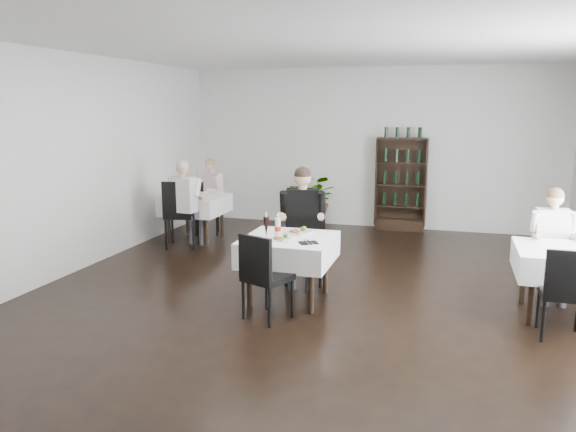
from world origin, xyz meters
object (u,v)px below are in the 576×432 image
object	(u,v)px
potted_tree	(315,200)
diner_main	(302,217)
wine_shelf	(401,185)
main_table	(289,249)

from	to	relation	value
potted_tree	diner_main	world-z (taller)	diner_main
wine_shelf	main_table	size ratio (longest dim) A/B	1.70
wine_shelf	diner_main	bearing A→B (deg)	-104.29
wine_shelf	potted_tree	xyz separation A→B (m)	(-1.60, -0.11, -0.34)
main_table	potted_tree	xyz separation A→B (m)	(-0.70, 4.20, -0.11)
main_table	diner_main	world-z (taller)	diner_main
wine_shelf	potted_tree	world-z (taller)	wine_shelf
main_table	potted_tree	world-z (taller)	potted_tree
wine_shelf	diner_main	distance (m)	3.73
main_table	diner_main	bearing A→B (deg)	91.79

